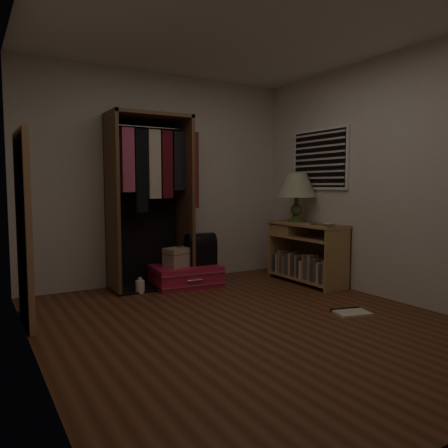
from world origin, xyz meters
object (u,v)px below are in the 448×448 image
at_px(console_bookshelf, 304,251).
at_px(open_wardrobe, 153,185).
at_px(pink_suitcase, 186,276).
at_px(floor_mirror, 24,228).
at_px(white_jug, 140,286).
at_px(table_lamp, 297,187).
at_px(black_bag, 200,248).
at_px(train_case, 179,257).

height_order(console_bookshelf, open_wardrobe, open_wardrobe).
xyz_separation_m(console_bookshelf, pink_suitcase, (-1.40, 0.55, -0.27)).
height_order(floor_mirror, pink_suitcase, floor_mirror).
xyz_separation_m(console_bookshelf, white_jug, (-2.00, 0.49, -0.31)).
bearing_deg(console_bookshelf, table_lamp, 88.11).
bearing_deg(white_jug, floor_mirror, -156.64).
bearing_deg(table_lamp, white_jug, 170.82).
bearing_deg(table_lamp, pink_suitcase, 164.50).
distance_m(open_wardrobe, white_jug, 1.20).
relative_size(console_bookshelf, black_bag, 2.89).
distance_m(open_wardrobe, table_lamp, 1.83).
distance_m(floor_mirror, table_lamp, 3.27).
bearing_deg(white_jug, table_lamp, -9.18).
distance_m(console_bookshelf, pink_suitcase, 1.53).
xyz_separation_m(console_bookshelf, table_lamp, (0.01, 0.17, 0.82)).
relative_size(floor_mirror, table_lamp, 2.72).
height_order(console_bookshelf, pink_suitcase, console_bookshelf).
bearing_deg(table_lamp, train_case, 164.96).
bearing_deg(train_case, console_bookshelf, -35.84).
bearing_deg(open_wardrobe, black_bag, -17.02).
xyz_separation_m(pink_suitcase, black_bag, (0.21, 0.00, 0.32)).
height_order(floor_mirror, train_case, floor_mirror).
distance_m(black_bag, table_lamp, 1.47).
distance_m(open_wardrobe, floor_mirror, 1.73).
xyz_separation_m(floor_mirror, pink_suitcase, (1.84, 0.60, -0.73)).
height_order(black_bag, white_jug, black_bag).
xyz_separation_m(floor_mirror, white_jug, (1.24, 0.53, -0.77)).
bearing_deg(console_bookshelf, floor_mirror, -179.20).
bearing_deg(floor_mirror, open_wardrobe, 27.21).
bearing_deg(console_bookshelf, train_case, 159.12).
bearing_deg(train_case, black_bag, -16.48).
bearing_deg(train_case, pink_suitcase, -22.20).
bearing_deg(open_wardrobe, floor_mirror, -152.79).
relative_size(floor_mirror, black_bag, 4.39).
relative_size(pink_suitcase, black_bag, 2.21).
height_order(open_wardrobe, floor_mirror, open_wardrobe).
bearing_deg(console_bookshelf, open_wardrobe, 157.33).
relative_size(train_case, table_lamp, 0.61).
bearing_deg(pink_suitcase, open_wardrobe, 157.55).
bearing_deg(train_case, table_lamp, -29.99).
xyz_separation_m(pink_suitcase, train_case, (-0.09, 0.01, 0.24)).
distance_m(train_case, black_bag, 0.31).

